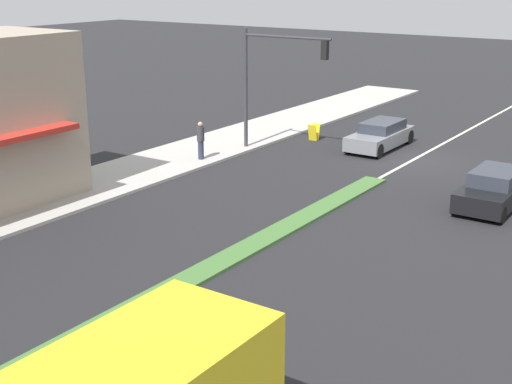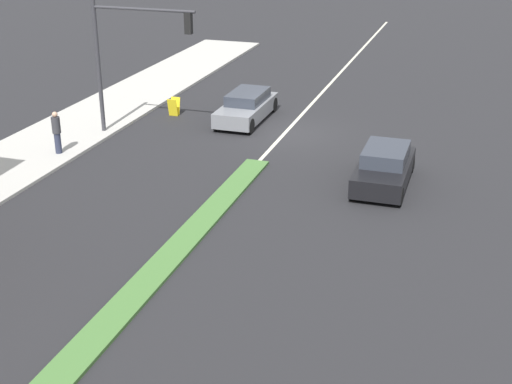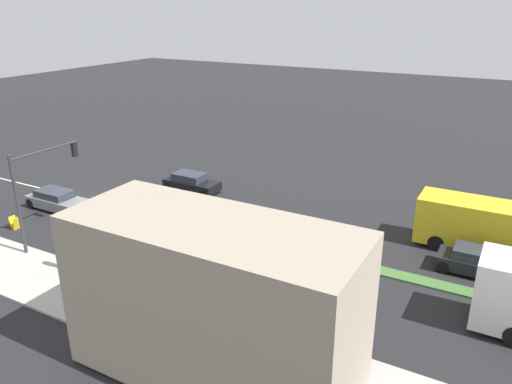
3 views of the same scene
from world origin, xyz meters
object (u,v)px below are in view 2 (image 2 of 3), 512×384
at_px(pedestrian, 57,131).
at_px(suv_grey, 247,107).
at_px(traffic_signal_main, 127,46).
at_px(suv_black, 384,167).
at_px(warning_aframe_sign, 174,107).

xyz_separation_m(pedestrian, suv_grey, (-5.61, -6.86, -0.38)).
bearing_deg(traffic_signal_main, suv_black, 168.97).
bearing_deg(suv_grey, warning_aframe_sign, 5.60).
relative_size(pedestrian, warning_aframe_sign, 2.04).
bearing_deg(traffic_signal_main, pedestrian, 61.95).
bearing_deg(suv_grey, suv_black, 140.86).
bearing_deg(warning_aframe_sign, pedestrian, 72.03).
height_order(warning_aframe_sign, suv_black, suv_black).
relative_size(pedestrian, suv_black, 0.42).
relative_size(warning_aframe_sign, suv_black, 0.20).
xyz_separation_m(traffic_signal_main, suv_grey, (-3.92, -3.69, -3.25)).
bearing_deg(warning_aframe_sign, traffic_signal_main, 82.75).
bearing_deg(warning_aframe_sign, suv_black, 152.72).
bearing_deg(suv_grey, traffic_signal_main, 43.25).
bearing_deg(suv_black, traffic_signal_main, -11.03).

